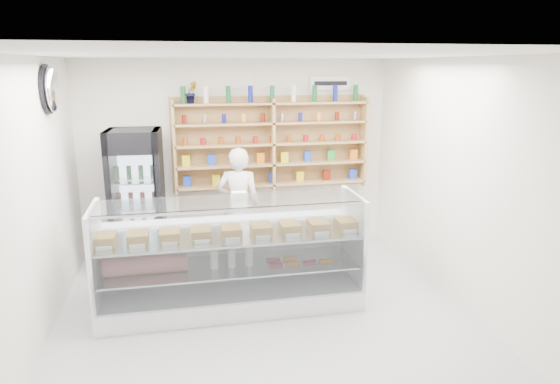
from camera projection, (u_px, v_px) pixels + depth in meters
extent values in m
plane|color=#B2B2B7|center=(268.00, 325.00, 5.34)|extent=(5.00, 5.00, 0.00)
plane|color=white|center=(267.00, 55.00, 4.65)|extent=(5.00, 5.00, 0.00)
plane|color=silver|center=(237.00, 156.00, 7.37)|extent=(4.50, 0.00, 4.50)
plane|color=silver|center=(352.00, 320.00, 2.62)|extent=(4.50, 0.00, 4.50)
plane|color=silver|center=(25.00, 212.00, 4.55)|extent=(0.00, 5.00, 5.00)
plane|color=silver|center=(470.00, 189.00, 5.44)|extent=(0.00, 5.00, 5.00)
cube|color=white|center=(232.00, 296.00, 5.74)|extent=(2.94, 0.83, 0.24)
cube|color=white|center=(228.00, 249.00, 6.00)|extent=(2.94, 0.05, 0.62)
cube|color=silver|center=(231.00, 266.00, 5.65)|extent=(2.82, 0.73, 0.02)
cube|color=silver|center=(231.00, 236.00, 5.56)|extent=(2.88, 0.77, 0.02)
cube|color=silver|center=(235.00, 257.00, 5.20)|extent=(2.88, 0.12, 1.02)
cube|color=silver|center=(230.00, 201.00, 5.41)|extent=(2.88, 0.58, 0.01)
imported|color=silver|center=(239.00, 205.00, 6.93)|extent=(0.68, 0.53, 1.63)
cube|color=black|center=(137.00, 200.00, 6.68)|extent=(0.72, 0.71, 1.90)
cube|color=#2B053A|center=(133.00, 144.00, 6.19)|extent=(0.67, 0.07, 0.27)
cube|color=silver|center=(138.00, 213.00, 6.40)|extent=(0.57, 0.05, 1.50)
cube|color=tan|center=(175.00, 147.00, 6.99)|extent=(0.04, 0.28, 1.33)
cube|color=tan|center=(272.00, 144.00, 7.27)|extent=(0.04, 0.28, 1.33)
cube|color=tan|center=(363.00, 141.00, 7.54)|extent=(0.04, 0.28, 1.33)
cube|color=tan|center=(273.00, 184.00, 7.41)|extent=(2.80, 0.28, 0.03)
cube|color=tan|center=(272.00, 164.00, 7.34)|extent=(2.80, 0.28, 0.03)
cube|color=tan|center=(272.00, 144.00, 7.27)|extent=(2.80, 0.28, 0.03)
cube|color=tan|center=(272.00, 123.00, 7.19)|extent=(2.80, 0.28, 0.03)
cube|color=tan|center=(272.00, 103.00, 7.12)|extent=(2.80, 0.28, 0.03)
imported|color=#1E6626|center=(191.00, 92.00, 6.86)|extent=(0.20, 0.17, 0.30)
ellipsoid|color=silver|center=(52.00, 89.00, 5.45)|extent=(0.15, 0.50, 0.50)
cube|color=white|center=(330.00, 83.00, 7.36)|extent=(0.62, 0.03, 0.20)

